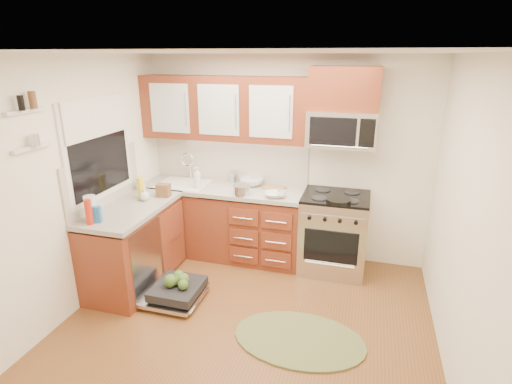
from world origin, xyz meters
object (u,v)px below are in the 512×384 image
(skillet, at_px, (338,201))
(cup, at_px, (281,194))
(dishwasher, at_px, (175,292))
(upper_cabinets, at_px, (224,108))
(microwave, at_px, (342,129))
(sink, at_px, (183,193))
(range, at_px, (334,233))
(rug, at_px, (299,339))
(bowl_a, at_px, (274,195))
(paper_towel_roll, at_px, (91,208))
(cutting_board, at_px, (274,188))
(stock_pot, at_px, (241,190))
(bowl_b, at_px, (251,182))

(skillet, height_order, cup, cup)
(dishwasher, bearing_deg, cup, 45.49)
(upper_cabinets, relative_size, microwave, 2.70)
(sink, distance_m, skillet, 2.00)
(range, distance_m, rug, 1.48)
(sink, height_order, bowl_a, bowl_a)
(paper_towel_roll, relative_size, cup, 2.30)
(dishwasher, relative_size, cutting_board, 2.67)
(cutting_board, height_order, bowl_a, bowl_a)
(microwave, bearing_deg, stock_pot, -162.99)
(bowl_a, relative_size, bowl_b, 0.76)
(cutting_board, xyz_separation_m, cup, (0.16, -0.30, 0.03))
(dishwasher, bearing_deg, paper_towel_roll, -164.61)
(upper_cabinets, height_order, dishwasher, upper_cabinets)
(range, bearing_deg, stock_pot, -168.99)
(range, distance_m, bowl_a, 0.86)
(range, distance_m, dishwasher, 1.95)
(rug, distance_m, skillet, 1.51)
(skillet, bearing_deg, cutting_board, 155.40)
(stock_pot, distance_m, cutting_board, 0.46)
(skillet, distance_m, paper_towel_roll, 2.57)
(microwave, xyz_separation_m, cutting_board, (-0.76, 0.00, -0.77))
(microwave, bearing_deg, bowl_a, -156.45)
(sink, bearing_deg, microwave, 3.85)
(range, relative_size, cup, 8.65)
(microwave, height_order, dishwasher, microwave)
(cutting_board, bearing_deg, stock_pot, -133.75)
(bowl_b, bearing_deg, stock_pot, -91.56)
(stock_pot, relative_size, bowl_b, 0.68)
(bowl_b, xyz_separation_m, cup, (0.46, -0.35, -0.00))
(sink, height_order, dishwasher, sink)
(dishwasher, relative_size, skillet, 2.62)
(microwave, distance_m, rug, 2.28)
(upper_cabinets, xyz_separation_m, microwave, (1.41, -0.02, -0.18))
(rug, xyz_separation_m, bowl_b, (-0.92, 1.57, 0.96))
(bowl_a, bearing_deg, cutting_board, 104.00)
(stock_pot, bearing_deg, rug, -52.08)
(microwave, height_order, skillet, microwave)
(upper_cabinets, xyz_separation_m, dishwasher, (-0.13, -1.27, -1.77))
(paper_towel_roll, bearing_deg, stock_pot, 43.09)
(range, xyz_separation_m, skillet, (0.05, -0.25, 0.50))
(rug, relative_size, bowl_b, 4.07)
(range, relative_size, sink, 1.53)
(microwave, bearing_deg, sink, -176.15)
(range, height_order, stock_pot, stock_pot)
(cutting_board, height_order, cup, cup)
(paper_towel_roll, bearing_deg, skillet, 24.99)
(skillet, xyz_separation_m, cutting_board, (-0.81, 0.37, -0.04))
(upper_cabinets, relative_size, cup, 18.68)
(bowl_a, bearing_deg, rug, -66.25)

